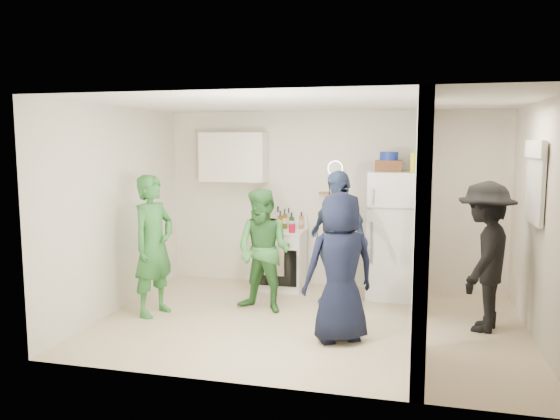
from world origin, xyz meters
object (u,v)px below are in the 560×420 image
(wicker_basket, at_px, (389,166))
(person_green_center, at_px, (264,250))
(fridge, at_px, (394,235))
(person_green_left, at_px, (154,245))
(yellow_cup_stack_top, at_px, (414,163))
(stove, at_px, (280,259))
(person_navy, at_px, (340,267))
(person_denim, at_px, (338,239))
(person_nook, at_px, (485,256))
(blue_bowl, at_px, (389,156))

(wicker_basket, bearing_deg, person_green_center, -143.27)
(fridge, bearing_deg, person_green_left, -152.28)
(yellow_cup_stack_top, bearing_deg, stove, 175.87)
(person_green_center, height_order, person_navy, person_navy)
(stove, xyz_separation_m, fridge, (1.58, -0.03, 0.42))
(stove, xyz_separation_m, person_navy, (1.09, -1.83, 0.37))
(person_navy, bearing_deg, person_denim, -111.37)
(person_green_left, height_order, person_denim, person_denim)
(person_green_center, bearing_deg, person_navy, -24.21)
(person_denim, distance_m, person_nook, 1.74)
(blue_bowl, height_order, person_green_left, blue_bowl)
(yellow_cup_stack_top, xyz_separation_m, person_green_left, (-2.99, -1.36, -0.96))
(wicker_basket, distance_m, blue_bowl, 0.13)
(yellow_cup_stack_top, relative_size, person_denim, 0.14)
(stove, bearing_deg, yellow_cup_stack_top, -4.13)
(fridge, height_order, yellow_cup_stack_top, yellow_cup_stack_top)
(blue_bowl, xyz_separation_m, person_green_center, (-1.43, -1.06, -1.13))
(person_green_center, bearing_deg, yellow_cup_stack_top, 40.70)
(blue_bowl, height_order, person_navy, blue_bowl)
(wicker_basket, height_order, yellow_cup_stack_top, yellow_cup_stack_top)
(person_navy, height_order, person_nook, person_nook)
(fridge, xyz_separation_m, person_green_center, (-1.53, -1.01, -0.08))
(fridge, xyz_separation_m, yellow_cup_stack_top, (0.22, -0.10, 0.97))
(person_navy, bearing_deg, person_green_left, -38.93)
(person_green_center, bearing_deg, fridge, 46.67)
(person_denim, bearing_deg, wicker_basket, 91.52)
(stove, relative_size, person_nook, 0.51)
(wicker_basket, relative_size, person_nook, 0.21)
(person_navy, xyz_separation_m, person_nook, (1.50, 0.72, 0.04))
(blue_bowl, bearing_deg, wicker_basket, 0.00)
(fridge, height_order, wicker_basket, wicker_basket)
(yellow_cup_stack_top, relative_size, person_nook, 0.15)
(stove, distance_m, wicker_basket, 1.99)
(wicker_basket, bearing_deg, blue_bowl, 0.00)
(stove, xyz_separation_m, blue_bowl, (1.48, 0.02, 1.46))
(person_green_left, distance_m, person_nook, 3.80)
(fridge, distance_m, person_green_left, 3.13)
(stove, relative_size, person_navy, 0.54)
(fridge, xyz_separation_m, wicker_basket, (-0.10, 0.05, 0.92))
(stove, xyz_separation_m, person_denim, (0.91, -0.65, 0.44))
(blue_bowl, height_order, person_green_center, blue_bowl)
(blue_bowl, bearing_deg, person_navy, -101.85)
(person_green_left, xyz_separation_m, person_navy, (2.28, -0.35, -0.06))
(person_navy, bearing_deg, person_nook, 175.45)
(wicker_basket, relative_size, yellow_cup_stack_top, 1.40)
(fridge, bearing_deg, wicker_basket, 153.43)
(yellow_cup_stack_top, distance_m, person_navy, 2.11)
(blue_bowl, relative_size, person_navy, 0.15)
(person_navy, bearing_deg, stove, -89.48)
(person_denim, height_order, person_navy, person_denim)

